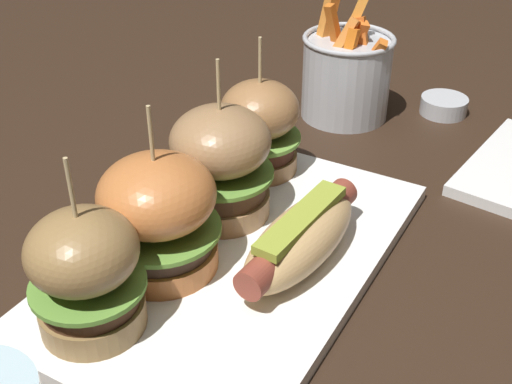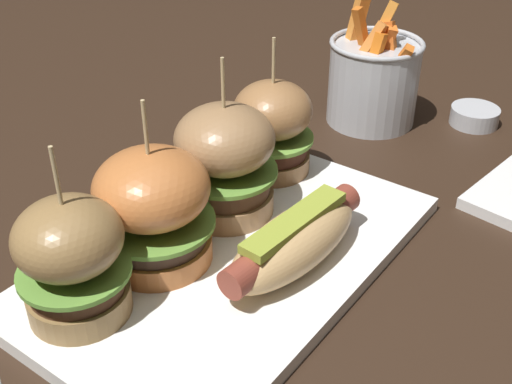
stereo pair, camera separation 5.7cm
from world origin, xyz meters
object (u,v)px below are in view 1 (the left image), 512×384
at_px(slider_far_right, 260,126).
at_px(slider_center_right, 221,162).
at_px(hot_dog, 301,237).
at_px(slider_far_left, 86,272).
at_px(sauce_ramekin, 444,105).
at_px(slider_center_left, 159,214).
at_px(fries_bucket, 346,75).
at_px(platter_main, 235,257).

bearing_deg(slider_far_right, slider_center_right, -174.37).
bearing_deg(hot_dog, slider_far_left, 144.89).
height_order(slider_center_right, slider_far_right, slider_center_right).
bearing_deg(sauce_ramekin, hot_dog, 177.06).
distance_m(slider_far_left, slider_center_left, 0.08).
distance_m(slider_center_right, slider_far_right, 0.09).
bearing_deg(slider_center_right, fries_bucket, -1.45).
distance_m(slider_center_right, sauce_ramekin, 0.36).
height_order(slider_far_left, slider_center_left, slider_center_left).
distance_m(slider_center_left, slider_far_right, 0.18).
relative_size(slider_far_right, sauce_ramekin, 2.44).
height_order(slider_center_right, sauce_ramekin, slider_center_right).
xyz_separation_m(slider_center_left, fries_bucket, (0.36, -0.01, -0.01)).
relative_size(slider_center_right, sauce_ramekin, 2.60).
height_order(platter_main, slider_center_right, slider_center_right).
distance_m(hot_dog, slider_far_right, 0.16).
bearing_deg(platter_main, fries_bucket, 6.13).
bearing_deg(sauce_ramekin, fries_bucket, 121.23).
height_order(hot_dog, fries_bucket, fries_bucket).
xyz_separation_m(fries_bucket, sauce_ramekin, (0.07, -0.11, -0.04)).
bearing_deg(slider_far_left, platter_main, -19.82).
bearing_deg(platter_main, slider_far_right, 20.61).
xyz_separation_m(platter_main, fries_bucket, (0.32, 0.03, 0.05)).
bearing_deg(slider_center_left, fries_bucket, -1.39).
bearing_deg(slider_far_right, slider_far_left, -179.14).
height_order(slider_far_left, slider_center_right, slider_center_right).
height_order(slider_center_left, sauce_ramekin, slider_center_left).
height_order(slider_far_right, sauce_ramekin, slider_far_right).
distance_m(slider_center_left, sauce_ramekin, 0.45).
bearing_deg(slider_center_right, slider_far_left, 178.47).
bearing_deg(slider_far_right, sauce_ramekin, -25.99).
bearing_deg(slider_far_left, sauce_ramekin, -13.10).
xyz_separation_m(slider_center_left, slider_far_right, (0.18, 0.01, -0.00)).
distance_m(slider_center_left, fries_bucket, 0.36).
bearing_deg(slider_center_left, slider_far_left, 178.12).
bearing_deg(sauce_ramekin, slider_center_left, 164.85).
height_order(platter_main, hot_dog, hot_dog).
distance_m(platter_main, sauce_ramekin, 0.39).
height_order(platter_main, sauce_ramekin, sauce_ramekin).
bearing_deg(fries_bucket, slider_center_left, 178.61).
bearing_deg(slider_far_right, hot_dog, -138.41).
xyz_separation_m(slider_center_left, sauce_ramekin, (0.43, -0.12, -0.05)).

